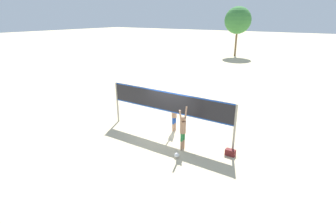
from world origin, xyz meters
The scene contains 7 objects.
ground_plane centered at (0.00, 0.00, 0.00)m, with size 200.00×200.00×0.00m, color beige.
volleyball_net centered at (0.00, 0.00, 1.74)m, with size 7.30×0.10×2.42m.
player_spiker centered at (1.44, -0.92, 1.10)m, with size 0.28×0.70×2.09m.
player_blocker centered at (-0.05, 0.69, 1.02)m, with size 0.28×0.68×1.96m.
volleyball centered at (1.63, -1.75, 0.11)m, with size 0.23×0.23×0.23m.
gear_bag centered at (3.58, -0.24, 0.15)m, with size 0.46×0.25×0.30m.
tree_left_cluster centered at (-7.28, 30.37, 5.34)m, with size 4.02×4.02×7.37m.
Camera 1 is at (7.03, -10.67, 6.05)m, focal length 28.00 mm.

